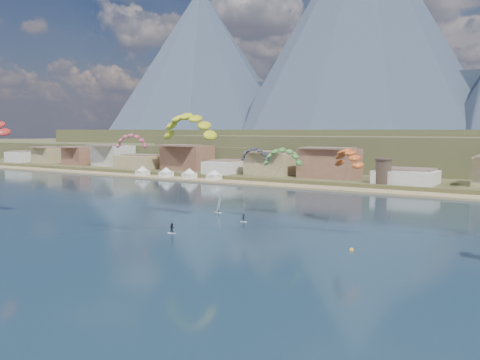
% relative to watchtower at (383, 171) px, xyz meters
% --- Properties ---
extents(ground, '(2400.00, 2400.00, 0.00)m').
position_rel_watchtower_xyz_m(ground, '(-5.00, -114.00, -6.37)').
color(ground, black).
rests_on(ground, ground).
extents(beach, '(2200.00, 12.00, 0.90)m').
position_rel_watchtower_xyz_m(beach, '(-5.00, -8.00, -6.12)').
color(beach, tan).
rests_on(beach, ground).
extents(town, '(400.00, 24.00, 12.00)m').
position_rel_watchtower_xyz_m(town, '(-45.00, 8.00, 1.63)').
color(town, silver).
rests_on(town, ground).
extents(watchtower, '(5.82, 5.82, 8.60)m').
position_rel_watchtower_xyz_m(watchtower, '(0.00, 0.00, 0.00)').
color(watchtower, '#47382D').
rests_on(watchtower, ground).
extents(beach_tents, '(43.40, 6.40, 5.00)m').
position_rel_watchtower_xyz_m(beach_tents, '(-81.25, -8.00, -2.66)').
color(beach_tents, white).
rests_on(beach_tents, ground).
extents(kitesurfer_yellow, '(13.18, 14.19, 25.26)m').
position_rel_watchtower_xyz_m(kitesurfer_yellow, '(-18.16, -81.35, 15.08)').
color(kitesurfer_yellow, silver).
rests_on(kitesurfer_yellow, ground).
extents(kitesurfer_green, '(10.53, 11.83, 17.68)m').
position_rel_watchtower_xyz_m(kitesurfer_green, '(-3.84, -65.95, 8.09)').
color(kitesurfer_green, silver).
rests_on(kitesurfer_green, ground).
extents(distant_kite_pink, '(9.92, 7.93, 20.44)m').
position_rel_watchtower_xyz_m(distant_kite_pink, '(-55.25, -60.28, 11.11)').
color(distant_kite_pink, '#262626').
rests_on(distant_kite_pink, ground).
extents(distant_kite_dark, '(8.46, 6.43, 17.10)m').
position_rel_watchtower_xyz_m(distant_kite_dark, '(-17.46, -54.76, 7.90)').
color(distant_kite_dark, '#262626').
rests_on(distant_kite_dark, ground).
extents(distant_kite_orange, '(8.99, 8.28, 17.84)m').
position_rel_watchtower_xyz_m(distant_kite_orange, '(11.96, -66.92, 8.45)').
color(distant_kite_orange, '#262626').
rests_on(distant_kite_orange, ground).
extents(windsurfer, '(2.45, 2.70, 4.20)m').
position_rel_watchtower_xyz_m(windsurfer, '(-20.22, -67.43, -5.03)').
color(windsurfer, silver).
rests_on(windsurfer, ground).
extents(buoy, '(0.72, 0.72, 0.72)m').
position_rel_watchtower_xyz_m(buoy, '(20.13, -87.27, -6.25)').
color(buoy, '#FFAF1A').
rests_on(buoy, ground).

